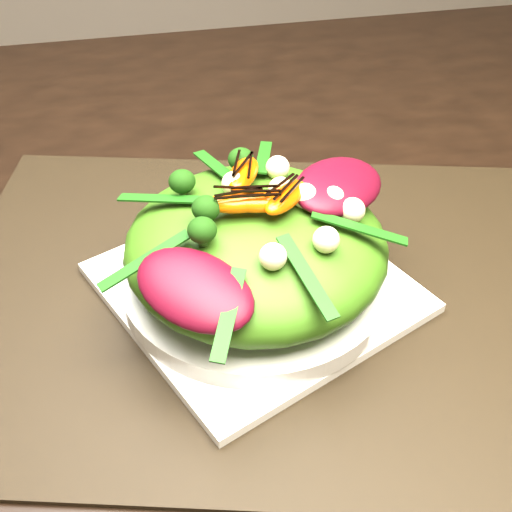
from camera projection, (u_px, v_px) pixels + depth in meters
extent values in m
cube|color=black|center=(449.00, 188.00, 0.78)|extent=(1.60, 0.90, 0.75)
cube|color=black|center=(256.00, 293.00, 0.62)|extent=(0.65, 0.55, 0.00)
cube|color=white|center=(256.00, 287.00, 0.61)|extent=(0.31, 0.31, 0.01)
cylinder|color=silver|center=(256.00, 276.00, 0.60)|extent=(0.25, 0.25, 0.02)
ellipsoid|color=#366011|center=(256.00, 246.00, 0.58)|extent=(0.29, 0.29, 0.08)
ellipsoid|color=#3F0612|center=(338.00, 186.00, 0.58)|extent=(0.12, 0.11, 0.02)
ellipsoid|color=#DB4303|center=(248.00, 200.00, 0.56)|extent=(0.06, 0.04, 0.01)
sphere|color=#18370A|center=(168.00, 188.00, 0.57)|extent=(0.04, 0.04, 0.03)
sphere|color=beige|center=(301.00, 218.00, 0.54)|extent=(0.03, 0.03, 0.02)
cube|color=black|center=(248.00, 192.00, 0.55)|extent=(0.04, 0.02, 0.00)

